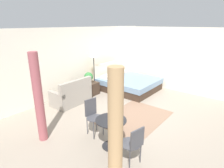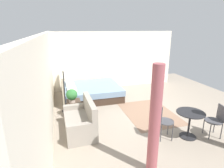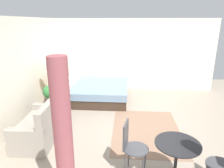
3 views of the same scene
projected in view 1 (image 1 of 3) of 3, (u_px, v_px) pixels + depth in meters
ground_plane at (134, 112)px, 6.02m from camera, size 8.78×8.77×0.02m
wall_back at (73, 61)px, 7.34m from camera, size 8.78×0.12×2.58m
wall_right at (173, 59)px, 7.74m from camera, size 0.12×5.77×2.58m
area_rug at (135, 117)px, 5.67m from camera, size 2.13×1.56×0.01m
bed at (128, 83)px, 8.03m from camera, size 1.96×2.26×1.06m
couch at (72, 95)px, 6.58m from camera, size 1.36×0.76×0.91m
nightstand at (92, 88)px, 7.44m from camera, size 0.47×0.43×0.50m
potted_plant at (89, 77)px, 7.25m from camera, size 0.35×0.35×0.43m
floor_lamp at (94, 58)px, 7.53m from camera, size 0.33×0.33×1.63m
balcony_table at (111, 128)px, 4.20m from camera, size 0.70×0.70×0.70m
cafe_chair_near_window at (134, 142)px, 3.65m from camera, size 0.51×0.51×0.85m
cafe_chair_near_couch at (93, 113)px, 4.70m from camera, size 0.49×0.49×0.93m
curtain_left at (115, 133)px, 2.95m from camera, size 0.24×0.24×2.15m
curtain_right at (38, 99)px, 4.30m from camera, size 0.21×0.21×2.15m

